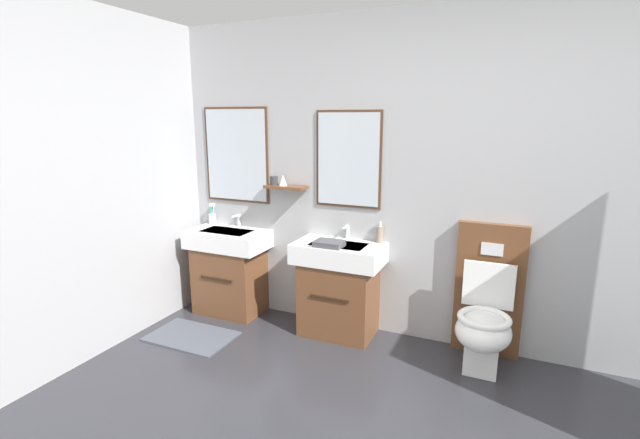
% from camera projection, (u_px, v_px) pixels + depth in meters
% --- Properties ---
extents(wall_back, '(5.20, 0.27, 2.52)m').
position_uv_depth(wall_back, '(472.00, 184.00, 3.31)').
color(wall_back, '#A8A8AA').
rests_on(wall_back, ground).
extents(bath_mat, '(0.68, 0.44, 0.01)m').
position_uv_depth(bath_mat, '(191.00, 336.00, 3.66)').
color(bath_mat, '#474C56').
rests_on(bath_mat, ground).
extents(vanity_sink_left, '(0.71, 0.44, 0.76)m').
position_uv_depth(vanity_sink_left, '(230.00, 269.00, 4.08)').
color(vanity_sink_left, brown).
rests_on(vanity_sink_left, ground).
extents(tap_on_left_sink, '(0.03, 0.13, 0.11)m').
position_uv_depth(tap_on_left_sink, '(238.00, 219.00, 4.12)').
color(tap_on_left_sink, silver).
rests_on(tap_on_left_sink, vanity_sink_left).
extents(vanity_sink_right, '(0.71, 0.44, 0.76)m').
position_uv_depth(vanity_sink_right, '(339.00, 286.00, 3.66)').
color(vanity_sink_right, brown).
rests_on(vanity_sink_right, ground).
extents(tap_on_right_sink, '(0.03, 0.13, 0.11)m').
position_uv_depth(tap_on_right_sink, '(346.00, 230.00, 3.70)').
color(tap_on_right_sink, silver).
rests_on(tap_on_right_sink, vanity_sink_right).
extents(toilet, '(0.48, 0.62, 1.00)m').
position_uv_depth(toilet, '(486.00, 314.00, 3.20)').
color(toilet, brown).
rests_on(toilet, ground).
extents(toothbrush_cup, '(0.07, 0.07, 0.20)m').
position_uv_depth(toothbrush_cup, '(212.00, 218.00, 4.22)').
color(toothbrush_cup, silver).
rests_on(toothbrush_cup, vanity_sink_left).
extents(soap_dispenser, '(0.06, 0.06, 0.17)m').
position_uv_depth(soap_dispenser, '(380.00, 234.00, 3.58)').
color(soap_dispenser, gray).
rests_on(soap_dispenser, vanity_sink_right).
extents(folded_hand_towel, '(0.22, 0.16, 0.04)m').
position_uv_depth(folded_hand_towel, '(329.00, 244.00, 3.49)').
color(folded_hand_towel, '#47474C').
rests_on(folded_hand_towel, vanity_sink_right).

